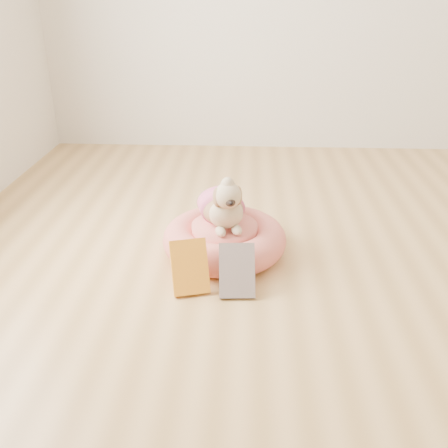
{
  "coord_description": "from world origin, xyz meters",
  "views": [
    {
      "loc": [
        -0.48,
        -1.59,
        1.16
      ],
      "look_at": [
        -0.58,
        0.45,
        0.18
      ],
      "focal_mm": 40.0,
      "sensor_mm": 36.0,
      "label": 1
    }
  ],
  "objects_px": {
    "dog": "(223,197)",
    "book_yellow": "(190,267)",
    "book_white": "(237,270)",
    "pet_bed": "(225,239)"
  },
  "relations": [
    {
      "from": "pet_bed",
      "to": "book_yellow",
      "type": "relative_size",
      "value": 2.54
    },
    {
      "from": "pet_bed",
      "to": "book_white",
      "type": "height_order",
      "value": "book_white"
    },
    {
      "from": "dog",
      "to": "book_white",
      "type": "height_order",
      "value": "dog"
    },
    {
      "from": "pet_bed",
      "to": "book_yellow",
      "type": "bearing_deg",
      "value": -111.69
    },
    {
      "from": "dog",
      "to": "book_yellow",
      "type": "xyz_separation_m",
      "value": [
        -0.12,
        -0.34,
        -0.18
      ]
    },
    {
      "from": "pet_bed",
      "to": "dog",
      "type": "height_order",
      "value": "dog"
    },
    {
      "from": "book_white",
      "to": "pet_bed",
      "type": "bearing_deg",
      "value": 97.6
    },
    {
      "from": "dog",
      "to": "book_white",
      "type": "bearing_deg",
      "value": -92.71
    },
    {
      "from": "dog",
      "to": "book_yellow",
      "type": "relative_size",
      "value": 1.6
    },
    {
      "from": "dog",
      "to": "book_white",
      "type": "xyz_separation_m",
      "value": [
        0.08,
        -0.34,
        -0.18
      ]
    }
  ]
}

